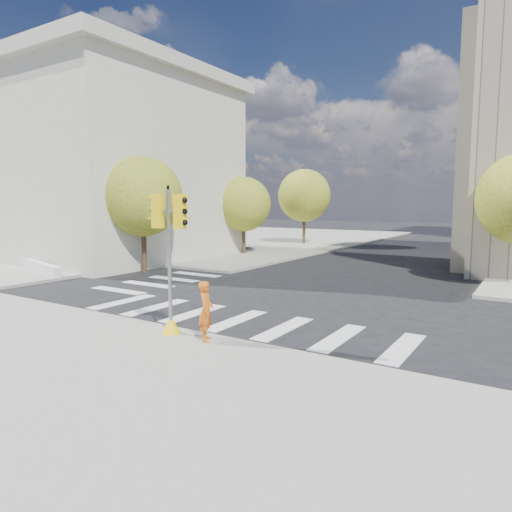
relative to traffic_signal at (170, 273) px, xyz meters
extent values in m
plane|color=black|center=(0.55, 4.60, -1.91)|extent=(160.00, 160.00, 0.00)
cube|color=gray|center=(-19.45, 30.60, -1.83)|extent=(28.00, 40.00, 0.15)
cube|color=beige|center=(-19.45, 12.60, 4.09)|extent=(18.00, 14.00, 12.00)
cube|color=#B2AD9E|center=(-19.45, 12.60, 10.39)|extent=(19.00, 15.00, 0.80)
cylinder|color=#382616|center=(-9.95, 8.60, -0.68)|extent=(0.28, 0.28, 2.45)
sphere|color=#4B7621|center=(-9.95, 8.60, 2.30)|extent=(4.40, 4.40, 4.40)
cylinder|color=#382616|center=(-9.95, 18.60, -0.82)|extent=(0.28, 0.28, 2.17)
sphere|color=#4B7621|center=(-9.95, 18.60, 1.86)|extent=(4.00, 4.00, 4.00)
cylinder|color=#382616|center=(-9.95, 28.60, -0.59)|extent=(0.28, 0.28, 2.62)
sphere|color=#4B7621|center=(-9.95, 28.60, 2.64)|extent=(4.80, 4.80, 4.80)
cone|color=yellow|center=(0.00, 0.00, -1.51)|extent=(0.56, 0.56, 0.50)
cylinder|color=gray|center=(0.00, 0.00, 0.28)|extent=(0.11, 0.11, 4.08)
cylinder|color=black|center=(0.00, 0.00, 2.37)|extent=(0.07, 0.07, 0.12)
cylinder|color=gray|center=(0.00, 0.00, 1.72)|extent=(0.90, 0.15, 0.06)
cube|color=yellow|center=(-0.38, -0.04, 1.72)|extent=(0.32, 0.25, 0.95)
cube|color=yellow|center=(0.38, 0.04, 1.72)|extent=(0.32, 0.25, 0.95)
imported|color=#CF5C13|center=(1.28, 0.00, -0.94)|extent=(0.64, 0.71, 1.63)
cube|color=silver|center=(-14.45, 5.13, -1.51)|extent=(5.88, 2.05, 0.50)
camera|label=1|loc=(8.84, -9.43, 1.95)|focal=32.00mm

